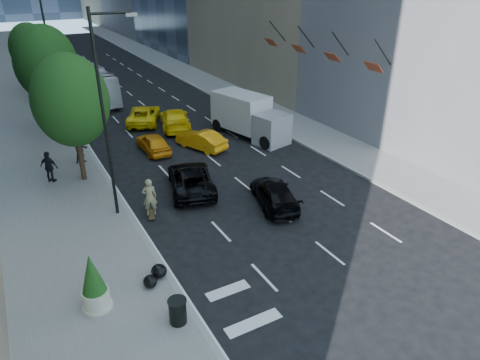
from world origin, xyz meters
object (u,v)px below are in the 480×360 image
black_sedan_mercedes (274,194)px  black_sedan_lincoln (191,179)px  city_bus (85,82)px  box_truck (249,116)px  trash_can (178,312)px  skateboarder (150,199)px  planter_shrub (93,283)px

black_sedan_mercedes → black_sedan_lincoln: bearing=-33.1°
black_sedan_mercedes → city_bus: bearing=-64.6°
box_truck → trash_can: 19.93m
black_sedan_lincoln → box_truck: bearing=-124.1°
skateboarder → black_sedan_mercedes: bearing=177.0°
black_sedan_mercedes → city_bus: (-4.47, 26.99, 1.04)m
city_bus → box_truck: 19.03m
black_sedan_lincoln → skateboarder: bearing=46.4°
skateboarder → trash_can: skateboarder is taller
trash_can → city_bus: bearing=84.1°
black_sedan_mercedes → trash_can: black_sedan_mercedes is taller
black_sedan_lincoln → trash_can: 10.59m
skateboarder → trash_can: (-1.58, -7.76, -0.39)m
box_truck → planter_shrub: (-14.45, -13.65, -0.31)m
skateboarder → black_sedan_lincoln: size_ratio=0.39×
box_truck → trash_can: size_ratio=7.35×
trash_can → planter_shrub: planter_shrub is taller
black_sedan_lincoln → black_sedan_mercedes: 4.99m
city_bus → planter_shrub: city_bus is taller
city_bus → planter_shrub: (-5.77, -30.58, -0.42)m
city_bus → black_sedan_lincoln: bearing=-92.0°
black_sedan_mercedes → trash_can: bearing=52.3°
box_truck → planter_shrub: bearing=-150.3°
planter_shrub → city_bus: bearing=79.3°
black_sedan_mercedes → planter_shrub: planter_shrub is taller
planter_shrub → black_sedan_mercedes: bearing=19.4°
skateboarder → black_sedan_lincoln: skateboarder is taller
city_bus → planter_shrub: bearing=-105.6°
trash_can → planter_shrub: 3.28m
skateboarder → city_bus: size_ratio=0.17×
skateboarder → black_sedan_mercedes: 6.60m
black_sedan_lincoln → city_bus: (-1.20, 23.22, 0.98)m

